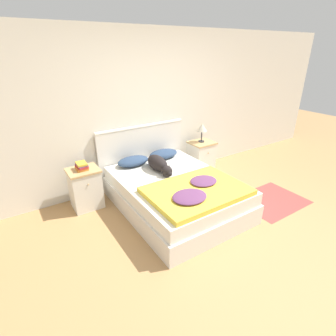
{
  "coord_description": "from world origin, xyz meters",
  "views": [
    {
      "loc": [
        -2.11,
        -1.78,
        2.23
      ],
      "look_at": [
        -0.15,
        1.23,
        0.58
      ],
      "focal_mm": 28.0,
      "sensor_mm": 36.0,
      "label": 1
    }
  ],
  "objects_px": {
    "nightstand_left": "(86,188)",
    "nightstand_right": "(201,157)",
    "bed": "(175,193)",
    "dog": "(159,164)",
    "book_stack": "(82,166)",
    "pillow_left": "(133,161)",
    "table_lamp": "(202,128)",
    "pillow_right": "(164,154)"
  },
  "relations": [
    {
      "from": "nightstand_left",
      "to": "dog",
      "type": "bearing_deg",
      "value": -19.3
    },
    {
      "from": "bed",
      "to": "pillow_right",
      "type": "xyz_separation_m",
      "value": [
        0.29,
        0.79,
        0.31
      ]
    },
    {
      "from": "nightstand_left",
      "to": "pillow_left",
      "type": "bearing_deg",
      "value": 2.97
    },
    {
      "from": "nightstand_left",
      "to": "bed",
      "type": "bearing_deg",
      "value": -33.88
    },
    {
      "from": "book_stack",
      "to": "nightstand_left",
      "type": "bearing_deg",
      "value": -54.84
    },
    {
      "from": "dog",
      "to": "bed",
      "type": "bearing_deg",
      "value": -82.07
    },
    {
      "from": "bed",
      "to": "book_stack",
      "type": "height_order",
      "value": "book_stack"
    },
    {
      "from": "pillow_right",
      "to": "dog",
      "type": "xyz_separation_m",
      "value": [
        -0.35,
        -0.42,
        0.04
      ]
    },
    {
      "from": "pillow_right",
      "to": "table_lamp",
      "type": "xyz_separation_m",
      "value": [
        0.83,
        -0.02,
        0.34
      ]
    },
    {
      "from": "nightstand_left",
      "to": "nightstand_right",
      "type": "relative_size",
      "value": 1.0
    },
    {
      "from": "dog",
      "to": "book_stack",
      "type": "bearing_deg",
      "value": 160.41
    },
    {
      "from": "nightstand_right",
      "to": "book_stack",
      "type": "distance_m",
      "value": 2.27
    },
    {
      "from": "nightstand_right",
      "to": "pillow_right",
      "type": "xyz_separation_m",
      "value": [
        -0.83,
        0.04,
        0.24
      ]
    },
    {
      "from": "table_lamp",
      "to": "dog",
      "type": "bearing_deg",
      "value": -161.4
    },
    {
      "from": "pillow_left",
      "to": "table_lamp",
      "type": "xyz_separation_m",
      "value": [
        1.41,
        -0.02,
        0.34
      ]
    },
    {
      "from": "nightstand_right",
      "to": "nightstand_left",
      "type": "bearing_deg",
      "value": 180.0
    },
    {
      "from": "pillow_right",
      "to": "dog",
      "type": "distance_m",
      "value": 0.54
    },
    {
      "from": "pillow_left",
      "to": "pillow_right",
      "type": "bearing_deg",
      "value": 0.0
    },
    {
      "from": "table_lamp",
      "to": "nightstand_right",
      "type": "bearing_deg",
      "value": -90.0
    },
    {
      "from": "nightstand_right",
      "to": "table_lamp",
      "type": "height_order",
      "value": "table_lamp"
    },
    {
      "from": "dog",
      "to": "table_lamp",
      "type": "bearing_deg",
      "value": 18.6
    },
    {
      "from": "bed",
      "to": "nightstand_left",
      "type": "height_order",
      "value": "nightstand_left"
    },
    {
      "from": "dog",
      "to": "nightstand_left",
      "type": "bearing_deg",
      "value": 160.7
    },
    {
      "from": "pillow_left",
      "to": "table_lamp",
      "type": "bearing_deg",
      "value": -0.89
    },
    {
      "from": "book_stack",
      "to": "table_lamp",
      "type": "distance_m",
      "value": 2.25
    },
    {
      "from": "dog",
      "to": "book_stack",
      "type": "relative_size",
      "value": 3.34
    },
    {
      "from": "bed",
      "to": "pillow_left",
      "type": "height_order",
      "value": "pillow_left"
    },
    {
      "from": "bed",
      "to": "dog",
      "type": "height_order",
      "value": "dog"
    },
    {
      "from": "pillow_right",
      "to": "table_lamp",
      "type": "bearing_deg",
      "value": -1.52
    },
    {
      "from": "nightstand_right",
      "to": "pillow_left",
      "type": "height_order",
      "value": "nightstand_right"
    },
    {
      "from": "nightstand_left",
      "to": "book_stack",
      "type": "relative_size",
      "value": 3.01
    },
    {
      "from": "bed",
      "to": "dog",
      "type": "bearing_deg",
      "value": 97.93
    },
    {
      "from": "table_lamp",
      "to": "pillow_left",
      "type": "bearing_deg",
      "value": 179.11
    },
    {
      "from": "nightstand_right",
      "to": "pillow_right",
      "type": "bearing_deg",
      "value": 177.03
    },
    {
      "from": "nightstand_right",
      "to": "book_stack",
      "type": "height_order",
      "value": "book_stack"
    },
    {
      "from": "nightstand_right",
      "to": "table_lamp",
      "type": "distance_m",
      "value": 0.57
    },
    {
      "from": "bed",
      "to": "pillow_left",
      "type": "relative_size",
      "value": 3.81
    },
    {
      "from": "book_stack",
      "to": "dog",
      "type": "bearing_deg",
      "value": -19.59
    },
    {
      "from": "pillow_left",
      "to": "nightstand_right",
      "type": "bearing_deg",
      "value": -1.74
    },
    {
      "from": "table_lamp",
      "to": "pillow_right",
      "type": "bearing_deg",
      "value": 178.48
    },
    {
      "from": "nightstand_left",
      "to": "pillow_right",
      "type": "height_order",
      "value": "nightstand_left"
    },
    {
      "from": "pillow_left",
      "to": "nightstand_left",
      "type": "bearing_deg",
      "value": -177.03
    }
  ]
}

